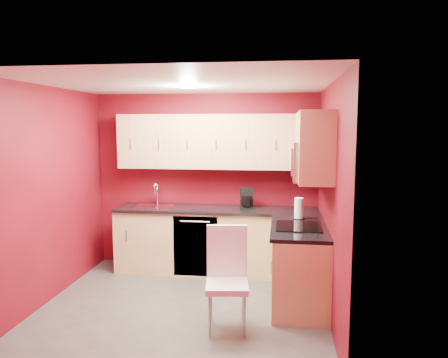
% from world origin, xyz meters
% --- Properties ---
extents(floor, '(3.20, 3.20, 0.00)m').
position_xyz_m(floor, '(0.00, 0.00, 0.00)').
color(floor, '#514E4C').
rests_on(floor, ground).
extents(ceiling, '(3.20, 3.20, 0.00)m').
position_xyz_m(ceiling, '(0.00, 0.00, 2.50)').
color(ceiling, white).
rests_on(ceiling, wall_back).
extents(wall_back, '(3.20, 0.00, 3.20)m').
position_xyz_m(wall_back, '(0.00, 1.50, 1.25)').
color(wall_back, maroon).
rests_on(wall_back, floor).
extents(wall_front, '(3.20, 0.00, 3.20)m').
position_xyz_m(wall_front, '(0.00, -1.50, 1.25)').
color(wall_front, maroon).
rests_on(wall_front, floor).
extents(wall_left, '(0.00, 3.00, 3.00)m').
position_xyz_m(wall_left, '(-1.60, 0.00, 1.25)').
color(wall_left, maroon).
rests_on(wall_left, floor).
extents(wall_right, '(0.00, 3.00, 3.00)m').
position_xyz_m(wall_right, '(1.60, 0.00, 1.25)').
color(wall_right, maroon).
rests_on(wall_right, floor).
extents(base_cabinets_back, '(2.80, 0.60, 0.87)m').
position_xyz_m(base_cabinets_back, '(0.20, 1.20, 0.43)').
color(base_cabinets_back, '#E6CB83').
rests_on(base_cabinets_back, floor).
extents(base_cabinets_right, '(0.60, 1.30, 0.87)m').
position_xyz_m(base_cabinets_right, '(1.30, 0.25, 0.43)').
color(base_cabinets_right, '#E6CB83').
rests_on(base_cabinets_right, floor).
extents(countertop_back, '(2.80, 0.63, 0.04)m').
position_xyz_m(countertop_back, '(0.20, 1.19, 0.89)').
color(countertop_back, black).
rests_on(countertop_back, base_cabinets_back).
extents(countertop_right, '(0.63, 1.27, 0.04)m').
position_xyz_m(countertop_right, '(1.29, 0.23, 0.89)').
color(countertop_right, black).
rests_on(countertop_right, base_cabinets_right).
extents(upper_cabinets_back, '(2.80, 0.35, 0.75)m').
position_xyz_m(upper_cabinets_back, '(0.20, 1.32, 1.83)').
color(upper_cabinets_back, tan).
rests_on(upper_cabinets_back, wall_back).
extents(upper_cabinets_right, '(0.35, 1.55, 0.75)m').
position_xyz_m(upper_cabinets_right, '(1.42, 0.44, 1.89)').
color(upper_cabinets_right, tan).
rests_on(upper_cabinets_right, wall_right).
extents(microwave, '(0.42, 0.76, 0.42)m').
position_xyz_m(microwave, '(1.39, 0.20, 1.66)').
color(microwave, silver).
rests_on(microwave, upper_cabinets_right).
extents(cooktop, '(0.50, 0.55, 0.01)m').
position_xyz_m(cooktop, '(1.28, 0.20, 0.92)').
color(cooktop, black).
rests_on(cooktop, countertop_right).
extents(sink, '(0.52, 0.42, 0.35)m').
position_xyz_m(sink, '(-0.70, 1.20, 0.94)').
color(sink, silver).
rests_on(sink, countertop_back).
extents(dishwasher_front, '(0.60, 0.02, 0.82)m').
position_xyz_m(dishwasher_front, '(-0.05, 0.91, 0.43)').
color(dishwasher_front, black).
rests_on(dishwasher_front, base_cabinets_back).
extents(downlight, '(0.20, 0.20, 0.01)m').
position_xyz_m(downlight, '(0.00, 0.30, 2.48)').
color(downlight, white).
rests_on(downlight, ceiling).
extents(coffee_maker, '(0.22, 0.26, 0.29)m').
position_xyz_m(coffee_maker, '(0.62, 1.18, 1.05)').
color(coffee_maker, black).
rests_on(coffee_maker, countertop_back).
extents(napkin_holder, '(0.15, 0.15, 0.15)m').
position_xyz_m(napkin_holder, '(0.62, 1.22, 0.98)').
color(napkin_holder, black).
rests_on(napkin_holder, countertop_back).
extents(paper_towel, '(0.19, 0.19, 0.26)m').
position_xyz_m(paper_towel, '(1.30, 0.63, 1.04)').
color(paper_towel, silver).
rests_on(paper_towel, countertop_right).
extents(dining_chair, '(0.47, 0.48, 1.03)m').
position_xyz_m(dining_chair, '(0.56, -0.52, 0.52)').
color(dining_chair, white).
rests_on(dining_chair, floor).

